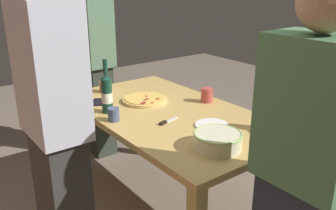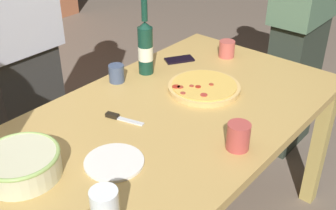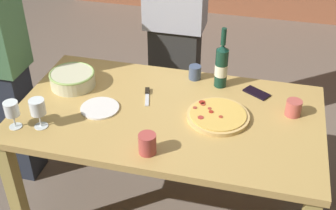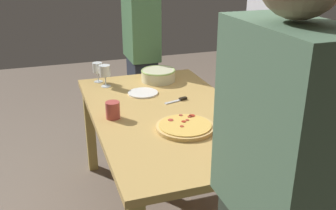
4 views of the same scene
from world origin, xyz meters
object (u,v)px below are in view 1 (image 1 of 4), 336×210
(dining_table, at_px, (168,124))
(cell_phone, at_px, (98,102))
(serving_bowl, at_px, (218,140))
(cup_amber, at_px, (114,115))
(person_guest_left, at_px, (303,176))
(cup_spare, at_px, (207,95))
(side_plate, at_px, (212,125))
(wine_glass_near_pizza, at_px, (289,118))
(person_host, at_px, (93,61))
(person_guest_right, at_px, (55,126))
(cup_ceramic, at_px, (105,87))
(pizza_knife, at_px, (166,122))
(pizza, at_px, (145,100))
(wine_glass_by_bottle, at_px, (268,112))
(wine_bottle, at_px, (107,93))

(dining_table, height_order, cell_phone, cell_phone)
(serving_bowl, bearing_deg, cup_amber, 20.37)
(serving_bowl, distance_m, person_guest_left, 0.50)
(cup_spare, relative_size, side_plate, 0.49)
(wine_glass_near_pizza, xyz_separation_m, person_guest_left, (-0.38, 0.44, -0.03))
(dining_table, bearing_deg, cell_phone, 33.66)
(person_host, bearing_deg, person_guest_right, -30.96)
(dining_table, bearing_deg, person_host, -1.54)
(dining_table, xyz_separation_m, wine_glass_near_pizza, (-0.71, -0.31, 0.19))
(cup_spare, distance_m, person_host, 1.22)
(cell_phone, distance_m, person_guest_right, 0.80)
(serving_bowl, height_order, person_guest_right, person_guest_right)
(cup_ceramic, relative_size, pizza_knife, 0.51)
(cup_ceramic, xyz_separation_m, cup_spare, (-0.65, -0.47, 0.01))
(pizza, distance_m, person_guest_right, 0.91)
(dining_table, distance_m, cup_ceramic, 0.66)
(person_host, bearing_deg, wine_glass_near_pizza, 9.96)
(dining_table, height_order, wine_glass_by_bottle, wine_glass_by_bottle)
(cup_ceramic, distance_m, cell_phone, 0.25)
(serving_bowl, relative_size, person_guest_left, 0.16)
(pizza, height_order, cup_ceramic, cup_ceramic)
(cup_spare, relative_size, person_guest_right, 0.06)
(cup_amber, distance_m, pizza_knife, 0.33)
(wine_glass_near_pizza, relative_size, side_plate, 0.72)
(wine_glass_near_pizza, bearing_deg, wine_bottle, 34.24)
(cup_spare, relative_size, cell_phone, 0.70)
(cup_amber, height_order, pizza_knife, cup_amber)
(person_host, bearing_deg, cup_spare, 15.95)
(person_guest_right, bearing_deg, dining_table, -0.00)
(serving_bowl, distance_m, pizza_knife, 0.44)
(dining_table, xyz_separation_m, person_guest_left, (-1.09, 0.13, 0.17))
(person_guest_right, bearing_deg, pizza, 16.73)
(pizza, xyz_separation_m, person_guest_left, (-1.35, 0.12, 0.06))
(wine_bottle, distance_m, cup_amber, 0.18)
(dining_table, bearing_deg, person_guest_left, 173.27)
(serving_bowl, xyz_separation_m, cup_spare, (0.58, -0.46, 0.00))
(person_host, distance_m, person_guest_left, 2.26)
(person_host, bearing_deg, wine_glass_by_bottle, 9.47)
(wine_bottle, height_order, cup_ceramic, wine_bottle)
(wine_glass_by_bottle, relative_size, person_guest_left, 0.10)
(person_host, height_order, person_guest_right, person_guest_right)
(wine_glass_near_pizza, height_order, person_guest_right, person_guest_right)
(pizza_knife, height_order, person_guest_left, person_guest_left)
(serving_bowl, height_order, cup_ceramic, serving_bowl)
(wine_glass_by_bottle, height_order, person_guest_right, person_guest_right)
(serving_bowl, height_order, person_guest_left, person_guest_left)
(side_plate, bearing_deg, wine_glass_near_pizza, -144.81)
(cup_ceramic, xyz_separation_m, side_plate, (-0.99, -0.20, -0.04))
(pizza, distance_m, wine_glass_near_pizza, 1.03)
(wine_glass_by_bottle, bearing_deg, dining_table, 25.17)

